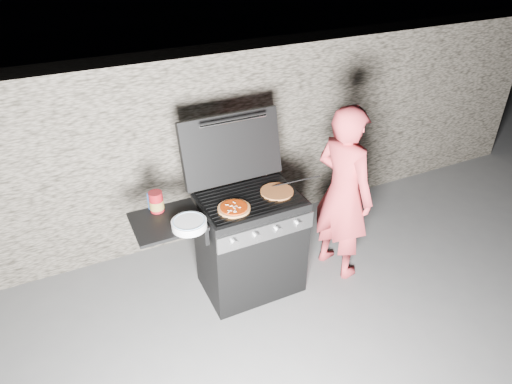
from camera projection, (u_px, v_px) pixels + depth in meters
name	position (u px, v px, depth m)	size (l,w,h in m)	color
ground	(251.00, 284.00, 4.04)	(50.00, 50.00, 0.00)	#505050
stone_wall	(204.00, 145.00, 4.37)	(8.00, 0.35, 1.80)	slate
gas_grill	(223.00, 252.00, 3.71)	(1.34, 0.79, 0.91)	black
pizza_topped	(234.00, 208.00, 3.41)	(0.25, 0.25, 0.03)	#B97938
pizza_plain	(277.00, 192.00, 3.62)	(0.26, 0.26, 0.01)	#C76A34
sauce_jar	(156.00, 202.00, 3.38)	(0.10, 0.10, 0.16)	maroon
blue_carton	(153.00, 201.00, 3.41)	(0.06, 0.04, 0.14)	#21488F
plate_stack	(189.00, 224.00, 3.23)	(0.25, 0.25, 0.06)	silver
person	(343.00, 193.00, 3.84)	(0.58, 0.38, 1.58)	#CB3940
tongs	(296.00, 182.00, 3.69)	(0.01, 0.01, 0.40)	black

